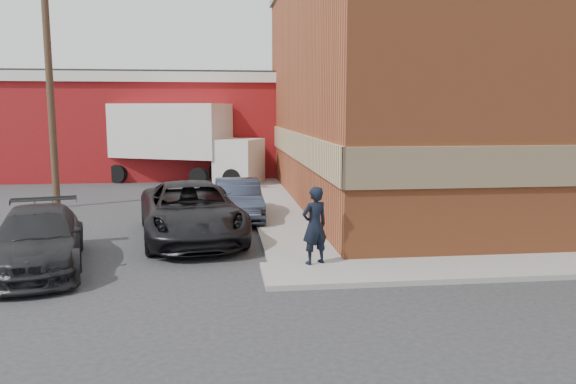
{
  "coord_description": "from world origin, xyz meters",
  "views": [
    {
      "loc": [
        -1.38,
        -12.7,
        3.66
      ],
      "look_at": [
        0.5,
        2.76,
        1.36
      ],
      "focal_mm": 35.0,
      "sensor_mm": 36.0,
      "label": 1
    }
  ],
  "objects_px": {
    "brick_building": "(468,83)",
    "box_truck": "(181,138)",
    "utility_pole": "(49,79)",
    "sedan": "(238,199)",
    "suv_b": "(37,239)",
    "warehouse": "(137,124)",
    "suv_a": "(191,211)",
    "man": "(315,225)"
  },
  "relations": [
    {
      "from": "utility_pole",
      "to": "sedan",
      "type": "height_order",
      "value": "utility_pole"
    },
    {
      "from": "brick_building",
      "to": "box_truck",
      "type": "bearing_deg",
      "value": 150.49
    },
    {
      "from": "sedan",
      "to": "man",
      "type": "bearing_deg",
      "value": -78.13
    },
    {
      "from": "suv_b",
      "to": "man",
      "type": "bearing_deg",
      "value": -18.81
    },
    {
      "from": "warehouse",
      "to": "box_truck",
      "type": "distance_m",
      "value": 5.13
    },
    {
      "from": "box_truck",
      "to": "sedan",
      "type": "bearing_deg",
      "value": -50.73
    },
    {
      "from": "brick_building",
      "to": "box_truck",
      "type": "xyz_separation_m",
      "value": [
        -11.8,
        6.68,
        -2.41
      ]
    },
    {
      "from": "suv_a",
      "to": "suv_b",
      "type": "bearing_deg",
      "value": -150.34
    },
    {
      "from": "brick_building",
      "to": "suv_a",
      "type": "height_order",
      "value": "brick_building"
    },
    {
      "from": "warehouse",
      "to": "utility_pole",
      "type": "relative_size",
      "value": 1.81
    },
    {
      "from": "brick_building",
      "to": "sedan",
      "type": "relative_size",
      "value": 4.46
    },
    {
      "from": "warehouse",
      "to": "utility_pole",
      "type": "xyz_separation_m",
      "value": [
        -1.5,
        -11.0,
        1.93
      ]
    },
    {
      "from": "man",
      "to": "utility_pole",
      "type": "bearing_deg",
      "value": -71.69
    },
    {
      "from": "utility_pole",
      "to": "box_truck",
      "type": "xyz_separation_m",
      "value": [
        4.2,
        6.67,
        -2.48
      ]
    },
    {
      "from": "sedan",
      "to": "suv_b",
      "type": "relative_size",
      "value": 0.85
    },
    {
      "from": "suv_b",
      "to": "suv_a",
      "type": "bearing_deg",
      "value": 26.19
    },
    {
      "from": "brick_building",
      "to": "suv_b",
      "type": "height_order",
      "value": "brick_building"
    },
    {
      "from": "warehouse",
      "to": "utility_pole",
      "type": "bearing_deg",
      "value": -97.77
    },
    {
      "from": "brick_building",
      "to": "utility_pole",
      "type": "height_order",
      "value": "brick_building"
    },
    {
      "from": "warehouse",
      "to": "man",
      "type": "bearing_deg",
      "value": -71.56
    },
    {
      "from": "utility_pole",
      "to": "suv_a",
      "type": "xyz_separation_m",
      "value": [
        5.27,
        -5.85,
        -3.94
      ]
    },
    {
      "from": "warehouse",
      "to": "suv_b",
      "type": "xyz_separation_m",
      "value": [
        0.41,
        -19.5,
        -2.12
      ]
    },
    {
      "from": "brick_building",
      "to": "warehouse",
      "type": "distance_m",
      "value": 18.3
    },
    {
      "from": "sedan",
      "to": "suv_b",
      "type": "bearing_deg",
      "value": -134.0
    },
    {
      "from": "suv_b",
      "to": "box_truck",
      "type": "height_order",
      "value": "box_truck"
    },
    {
      "from": "utility_pole",
      "to": "suv_a",
      "type": "relative_size",
      "value": 1.56
    },
    {
      "from": "man",
      "to": "sedan",
      "type": "relative_size",
      "value": 0.44
    },
    {
      "from": "utility_pole",
      "to": "suv_b",
      "type": "bearing_deg",
      "value": -77.32
    },
    {
      "from": "utility_pole",
      "to": "man",
      "type": "distance_m",
      "value": 12.94
    },
    {
      "from": "man",
      "to": "suv_b",
      "type": "distance_m",
      "value": 6.39
    },
    {
      "from": "warehouse",
      "to": "suv_b",
      "type": "distance_m",
      "value": 19.62
    },
    {
      "from": "warehouse",
      "to": "man",
      "type": "distance_m",
      "value": 21.42
    },
    {
      "from": "suv_b",
      "to": "box_truck",
      "type": "distance_m",
      "value": 15.43
    },
    {
      "from": "utility_pole",
      "to": "sedan",
      "type": "xyz_separation_m",
      "value": [
        6.7,
        -3.12,
        -4.07
      ]
    },
    {
      "from": "warehouse",
      "to": "suv_b",
      "type": "relative_size",
      "value": 3.4
    },
    {
      "from": "warehouse",
      "to": "brick_building",
      "type": "bearing_deg",
      "value": -37.2
    },
    {
      "from": "warehouse",
      "to": "suv_b",
      "type": "bearing_deg",
      "value": -88.79
    },
    {
      "from": "man",
      "to": "box_truck",
      "type": "bearing_deg",
      "value": -99.14
    },
    {
      "from": "utility_pole",
      "to": "suv_a",
      "type": "bearing_deg",
      "value": -47.97
    },
    {
      "from": "suv_b",
      "to": "warehouse",
      "type": "bearing_deg",
      "value": 79.15
    },
    {
      "from": "brick_building",
      "to": "suv_b",
      "type": "distance_m",
      "value": 16.92
    },
    {
      "from": "brick_building",
      "to": "warehouse",
      "type": "xyz_separation_m",
      "value": [
        -14.5,
        11.0,
        -1.87
      ]
    }
  ]
}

